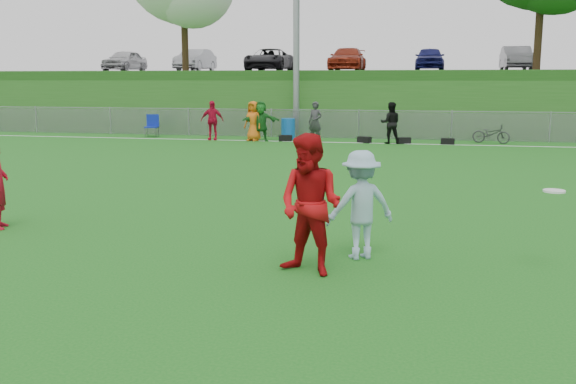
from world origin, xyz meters
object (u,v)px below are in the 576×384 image
(player_red_center, at_px, (310,205))
(player_blue, at_px, (361,205))
(frisbee, at_px, (554,191))
(bicycle, at_px, (491,134))
(recycling_bin, at_px, (288,129))

(player_red_center, height_order, player_blue, player_red_center)
(player_red_center, distance_m, frisbee, 3.30)
(player_red_center, bearing_deg, bicycle, 98.86)
(frisbee, bearing_deg, player_red_center, -166.54)
(player_red_center, distance_m, bicycle, 19.73)
(frisbee, distance_m, bicycle, 18.55)
(player_red_center, distance_m, player_blue, 1.11)
(player_blue, xyz_separation_m, recycling_bin, (-5.01, 18.35, -0.34))
(recycling_bin, bearing_deg, player_red_center, -77.06)
(player_red_center, relative_size, recycling_bin, 2.09)
(player_red_center, xyz_separation_m, recycling_bin, (-4.43, 19.28, -0.50))
(bicycle, bearing_deg, frisbee, -166.24)
(player_red_center, distance_m, recycling_bin, 19.79)
(player_red_center, xyz_separation_m, frisbee, (3.20, 0.77, 0.18))
(frisbee, height_order, recycling_bin, frisbee)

